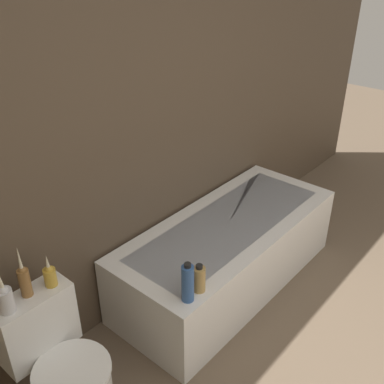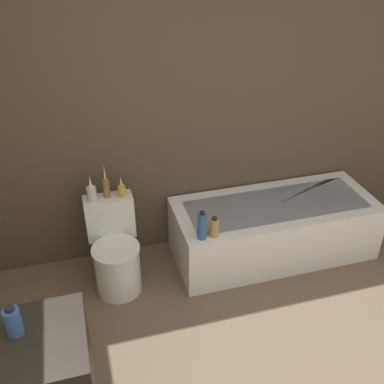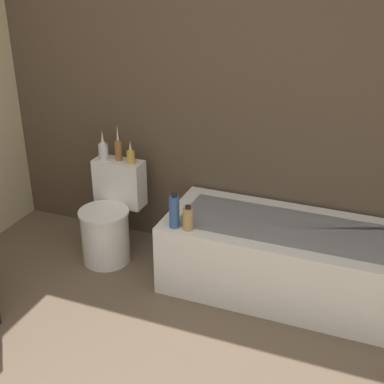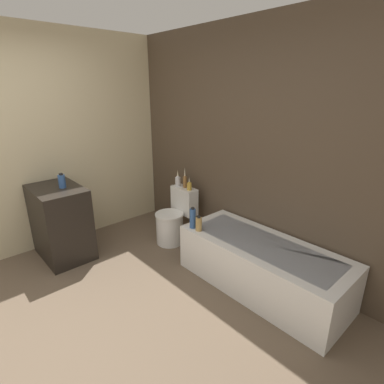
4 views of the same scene
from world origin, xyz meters
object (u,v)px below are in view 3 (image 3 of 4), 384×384
(bathtub, at_px, (291,260))
(vase_silver, at_px, (118,148))
(vase_bronze, at_px, (131,156))
(shampoo_bottle_short, at_px, (188,219))
(toilet, at_px, (110,219))
(vase_gold, at_px, (103,150))
(shampoo_bottle_tall, at_px, (174,211))

(bathtub, height_order, vase_silver, vase_silver)
(vase_bronze, bearing_deg, shampoo_bottle_short, -33.84)
(bathtub, bearing_deg, vase_bronze, 173.59)
(toilet, distance_m, vase_gold, 0.51)
(shampoo_bottle_short, bearing_deg, vase_bronze, 146.16)
(vase_silver, bearing_deg, bathtub, -6.89)
(bathtub, bearing_deg, vase_gold, 174.63)
(vase_gold, height_order, vase_silver, vase_silver)
(bathtub, bearing_deg, shampoo_bottle_short, -156.96)
(toilet, xyz_separation_m, shampoo_bottle_short, (0.72, -0.24, 0.27))
(shampoo_bottle_tall, relative_size, shampoo_bottle_short, 1.40)
(bathtub, distance_m, shampoo_bottle_tall, 0.85)
(shampoo_bottle_tall, xyz_separation_m, shampoo_bottle_short, (0.09, 0.00, -0.03))
(vase_gold, height_order, shampoo_bottle_short, vase_gold)
(toilet, distance_m, shampoo_bottle_short, 0.80)
(shampoo_bottle_tall, bearing_deg, bathtub, 20.43)
(vase_gold, bearing_deg, bathtub, -5.37)
(toilet, relative_size, vase_silver, 2.58)
(bathtub, distance_m, toilet, 1.35)
(vase_silver, xyz_separation_m, shampoo_bottle_tall, (0.62, -0.43, -0.19))
(vase_gold, bearing_deg, shampoo_bottle_short, -25.99)
(bathtub, xyz_separation_m, shampoo_bottle_short, (-0.63, -0.27, 0.32))
(toilet, bearing_deg, shampoo_bottle_tall, -21.05)
(shampoo_bottle_short, bearing_deg, vase_gold, 154.01)
(bathtub, bearing_deg, vase_silver, 173.11)
(vase_silver, height_order, vase_bronze, vase_silver)
(bathtub, xyz_separation_m, vase_gold, (-1.46, 0.14, 0.52))
(bathtub, relative_size, vase_silver, 6.20)
(toilet, xyz_separation_m, vase_silver, (-0.00, 0.19, 0.49))
(bathtub, height_order, vase_gold, vase_gold)
(vase_bronze, bearing_deg, shampoo_bottle_tall, -38.51)
(vase_bronze, bearing_deg, toilet, -123.72)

